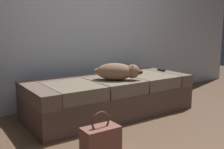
# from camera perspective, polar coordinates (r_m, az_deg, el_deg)

# --- Properties ---
(ground_plane) EXTENTS (10.00, 10.00, 0.00)m
(ground_plane) POSITION_cam_1_polar(r_m,az_deg,el_deg) (2.60, 13.90, -14.52)
(ground_plane) COLOR brown
(back_wall) EXTENTS (6.40, 0.10, 2.80)m
(back_wall) POSITION_cam_1_polar(r_m,az_deg,el_deg) (3.83, -6.37, 14.93)
(back_wall) COLOR silver
(back_wall) RESTS_ON ground
(couch) EXTENTS (2.04, 0.87, 0.45)m
(couch) POSITION_cam_1_polar(r_m,az_deg,el_deg) (3.34, -0.49, -4.59)
(couch) COLOR brown
(couch) RESTS_ON ground
(dog_tan) EXTENTS (0.53, 0.47, 0.20)m
(dog_tan) POSITION_cam_1_polar(r_m,az_deg,el_deg) (3.15, 1.27, 0.66)
(dog_tan) COLOR #88634A
(dog_tan) RESTS_ON couch
(tv_remote) EXTENTS (0.07, 0.16, 0.02)m
(tv_remote) POSITION_cam_1_polar(r_m,az_deg,el_deg) (3.89, 10.47, 0.93)
(tv_remote) COLOR black
(tv_remote) RESTS_ON couch
(handbag) EXTENTS (0.32, 0.18, 0.38)m
(handbag) POSITION_cam_1_polar(r_m,az_deg,el_deg) (2.34, -2.42, -13.76)
(handbag) COLOR brown
(handbag) RESTS_ON ground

